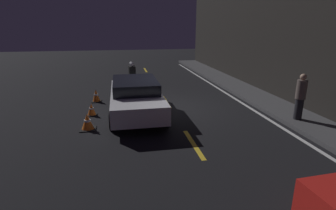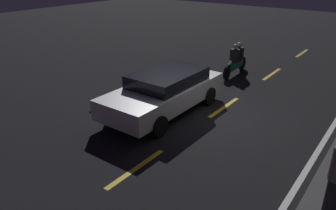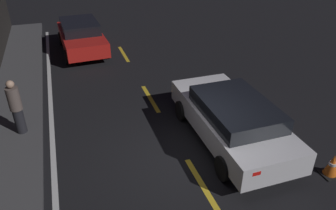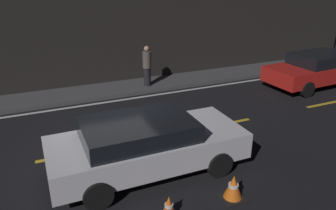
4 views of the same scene
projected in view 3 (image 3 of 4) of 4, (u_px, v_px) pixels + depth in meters
name	position (u px, v px, depth m)	size (l,w,h in m)	color
ground_plane	(187.00, 160.00, 8.52)	(56.00, 56.00, 0.00)	black
raised_curb	(5.00, 197.00, 7.28)	(28.00, 1.60, 0.15)	#424244
lane_dash_c	(203.00, 186.00, 7.70)	(2.00, 0.14, 0.01)	gold
lane_dash_d	(150.00, 98.00, 11.39)	(2.00, 0.14, 0.01)	gold
lane_dash_e	(124.00, 54.00, 15.09)	(2.00, 0.14, 0.01)	gold
lane_solid_kerb	(55.00, 189.00, 7.61)	(25.20, 0.14, 0.01)	silver
sedan_white	(232.00, 118.00, 8.93)	(4.54, 2.01, 1.34)	silver
taxi_red	(81.00, 36.00, 15.12)	(4.30, 2.05, 1.36)	red
traffic_cone_near	(332.00, 165.00, 7.90)	(0.43, 0.43, 0.58)	black
traffic_cone_mid	(285.00, 125.00, 9.52)	(0.40, 0.40, 0.48)	black
traffic_cone_far	(258.00, 101.00, 10.70)	(0.51, 0.51, 0.55)	black
pedestrian	(16.00, 107.00, 8.97)	(0.34, 0.34, 1.62)	black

